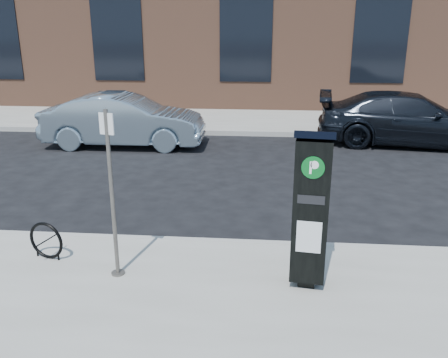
# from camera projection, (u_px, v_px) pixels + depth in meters

# --- Properties ---
(ground) EXTENTS (120.00, 120.00, 0.00)m
(ground) POSITION_uv_depth(u_px,v_px,m) (211.00, 248.00, 7.55)
(ground) COLOR black
(ground) RESTS_ON ground
(sidewalk_far) EXTENTS (60.00, 12.00, 0.15)m
(sidewalk_far) POSITION_uv_depth(u_px,v_px,m) (247.00, 103.00, 20.78)
(sidewalk_far) COLOR gray
(sidewalk_far) RESTS_ON ground
(curb_near) EXTENTS (60.00, 0.12, 0.16)m
(curb_near) POSITION_uv_depth(u_px,v_px,m) (210.00, 244.00, 7.51)
(curb_near) COLOR #9E9B93
(curb_near) RESTS_ON ground
(curb_far) EXTENTS (60.00, 0.12, 0.16)m
(curb_far) POSITION_uv_depth(u_px,v_px,m) (239.00, 133.00, 15.12)
(curb_far) COLOR #9E9B93
(curb_far) RESTS_ON ground
(building) EXTENTS (28.00, 10.05, 8.25)m
(building) POSITION_uv_depth(u_px,v_px,m) (251.00, 7.00, 22.35)
(building) COLOR brown
(building) RESTS_ON ground
(parking_kiosk) EXTENTS (0.53, 0.48, 2.09)m
(parking_kiosk) POSITION_uv_depth(u_px,v_px,m) (311.00, 208.00, 5.89)
(parking_kiosk) COLOR black
(parking_kiosk) RESTS_ON sidewalk_near
(sign_pole) EXTENTS (0.20, 0.18, 2.26)m
(sign_pole) POSITION_uv_depth(u_px,v_px,m) (112.00, 197.00, 6.12)
(sign_pole) COLOR #4E4B45
(sign_pole) RESTS_ON sidewalk_near
(bike_rack) EXTENTS (0.56, 0.19, 0.57)m
(bike_rack) POSITION_uv_depth(u_px,v_px,m) (46.00, 241.00, 6.83)
(bike_rack) COLOR black
(bike_rack) RESTS_ON sidewalk_near
(car_silver) EXTENTS (4.61, 1.69, 1.51)m
(car_silver) POSITION_uv_depth(u_px,v_px,m) (124.00, 120.00, 13.65)
(car_silver) COLOR #8095A4
(car_silver) RESTS_ON ground
(car_dark) EXTENTS (5.43, 2.72, 1.51)m
(car_dark) POSITION_uv_depth(u_px,v_px,m) (409.00, 119.00, 13.84)
(car_dark) COLOR black
(car_dark) RESTS_ON ground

